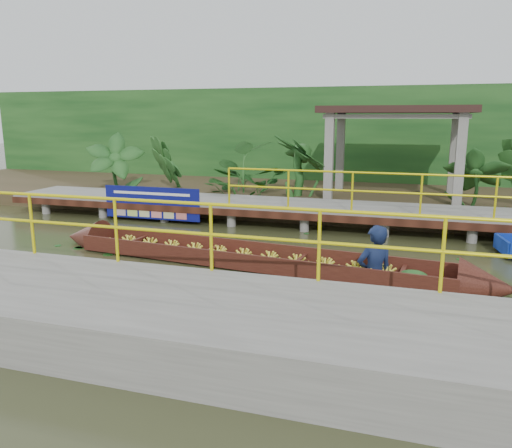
% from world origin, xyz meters
% --- Properties ---
extents(ground, '(80.00, 80.00, 0.00)m').
position_xyz_m(ground, '(0.00, 0.00, 0.00)').
color(ground, '#32361B').
rests_on(ground, ground).
extents(land_strip, '(30.00, 8.00, 0.45)m').
position_xyz_m(land_strip, '(0.00, 7.50, 0.23)').
color(land_strip, '#37301B').
rests_on(land_strip, ground).
extents(far_dock, '(16.00, 2.06, 1.66)m').
position_xyz_m(far_dock, '(0.02, 3.43, 0.48)').
color(far_dock, slate).
rests_on(far_dock, ground).
extents(near_dock, '(18.00, 2.40, 1.73)m').
position_xyz_m(near_dock, '(1.00, -4.20, 0.30)').
color(near_dock, slate).
rests_on(near_dock, ground).
extents(pavilion, '(4.40, 3.00, 3.00)m').
position_xyz_m(pavilion, '(3.00, 6.30, 2.82)').
color(pavilion, slate).
rests_on(pavilion, ground).
extents(foliage_backdrop, '(30.00, 0.80, 4.00)m').
position_xyz_m(foliage_backdrop, '(0.00, 10.00, 2.00)').
color(foliage_backdrop, '#133C16').
rests_on(foliage_backdrop, ground).
extents(vendor_boat, '(9.52, 1.95, 2.29)m').
position_xyz_m(vendor_boat, '(1.08, -0.62, 0.29)').
color(vendor_boat, black).
rests_on(vendor_boat, ground).
extents(blue_banner, '(2.88, 0.04, 0.90)m').
position_xyz_m(blue_banner, '(-3.26, 2.48, 0.56)').
color(blue_banner, navy).
rests_on(blue_banner, ground).
extents(tropical_plants, '(14.46, 1.46, 1.83)m').
position_xyz_m(tropical_plants, '(0.01, 5.30, 1.37)').
color(tropical_plants, '#133C16').
rests_on(tropical_plants, ground).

